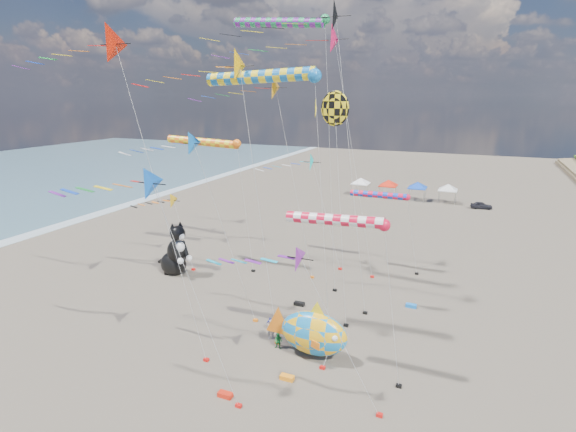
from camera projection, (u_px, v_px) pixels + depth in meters
The scene contains 28 objects.
ground at pixel (209, 409), 26.30m from camera, with size 260.00×260.00×0.00m, color brown.
delta_kite_0 at pixel (317, 165), 45.42m from camera, with size 8.25×2.09×12.25m.
delta_kite_1 at pixel (120, 47), 27.51m from camera, with size 13.51×2.67×22.23m.
delta_kite_2 at pixel (317, 19), 33.37m from camera, with size 14.67×2.54×24.82m.
delta_kite_3 at pixel (323, 40), 41.40m from camera, with size 17.68×3.01×24.44m.
delta_kite_4 at pixel (228, 70), 29.42m from camera, with size 10.78×2.32×20.84m.
delta_kite_5 at pixel (160, 205), 46.71m from camera, with size 8.44×1.82×7.94m.
delta_kite_6 at pixel (291, 259), 25.43m from camera, with size 10.37×1.72×10.02m.
delta_kite_7 at pixel (263, 90), 42.26m from camera, with size 13.79×2.60×19.83m.
delta_kite_8 at pixel (153, 185), 24.94m from camera, with size 11.18×1.97×14.27m.
delta_kite_9 at pixel (190, 147), 34.86m from camera, with size 11.66×2.02×15.24m.
windsock_0 at pixel (207, 143), 45.09m from camera, with size 9.47×0.84×13.61m.
windsock_1 at pixel (340, 221), 27.06m from camera, with size 7.76×0.74×10.85m.
windsock_2 at pixel (267, 78), 29.84m from camera, with size 9.39×0.91×19.42m.
windsock_3 at pixel (382, 196), 45.37m from camera, with size 7.43×0.67×8.31m.
windsock_4 at pixel (283, 24), 37.87m from camera, with size 10.06×0.84×24.11m.
angelfish_kite at pixel (332, 110), 33.88m from camera, with size 3.74×3.02×18.11m.
cat_inflatable at pixel (175, 248), 45.41m from camera, with size 4.19×2.09×5.66m, color black, non-canonical shape.
fish_inflatable at pixel (313, 333), 30.91m from camera, with size 6.37×2.21×4.36m.
person_adult at pixel (271, 329), 33.67m from camera, with size 0.56×0.37×1.53m, color gray.
child_green at pixel (278, 341), 32.36m from camera, with size 0.60×0.46×1.23m, color #187631.
child_blue at pixel (270, 324), 35.05m from camera, with size 0.60×0.25×1.02m, color #222BA3.
kite_bag_0 at pixel (299, 304), 39.16m from camera, with size 0.90×0.44×0.30m, color black.
kite_bag_1 at pixel (411, 306), 38.80m from camera, with size 0.90×0.44×0.30m, color blue.
kite_bag_2 at pixel (287, 378), 28.95m from camera, with size 0.90×0.44×0.30m, color orange.
kite_bag_3 at pixel (225, 395), 27.29m from camera, with size 0.90×0.44×0.30m, color red.
tent_row at pixel (403, 182), 78.26m from camera, with size 19.20×4.20×3.80m.
parked_car at pixel (481, 205), 72.31m from camera, with size 1.33×3.30×1.12m, color #26262D.
Camera 1 is at (13.00, -18.85, 17.79)m, focal length 28.00 mm.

